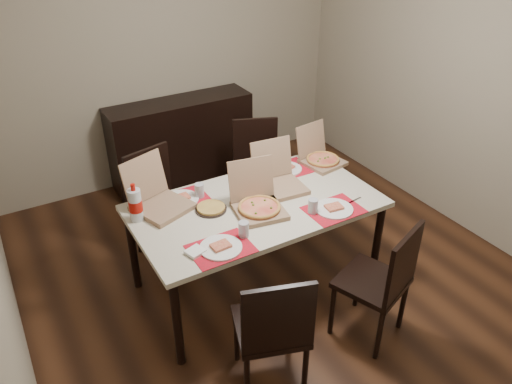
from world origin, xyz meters
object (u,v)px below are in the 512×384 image
at_px(soda_bottle, 136,205).
at_px(sideboard, 182,141).
at_px(dining_table, 256,211).
at_px(dip_bowl, 264,188).
at_px(chair_far_right, 257,165).
at_px(chair_far_left, 159,199).
at_px(chair_near_right, 383,279).
at_px(pizza_box_center, 258,204).
at_px(chair_near_left, 273,328).

bearing_deg(soda_bottle, sideboard, 58.37).
relative_size(sideboard, dining_table, 0.83).
distance_m(dip_bowl, soda_bottle, 0.98).
bearing_deg(soda_bottle, chair_far_right, 26.17).
bearing_deg(chair_far_left, chair_near_right, -61.84).
height_order(pizza_box_center, soda_bottle, pizza_box_center).
bearing_deg(chair_near_right, chair_far_right, 86.81).
bearing_deg(dip_bowl, sideboard, 88.86).
bearing_deg(chair_near_left, soda_bottle, 109.38).
bearing_deg(chair_near_right, dining_table, 115.92).
relative_size(dining_table, chair_near_left, 1.94).
xyz_separation_m(chair_near_right, dip_bowl, (-0.29, 1.05, 0.25)).
distance_m(chair_far_left, pizza_box_center, 1.03).
relative_size(chair_near_right, chair_far_left, 1.00).
bearing_deg(dip_bowl, chair_far_right, 63.03).
xyz_separation_m(pizza_box_center, dip_bowl, (0.19, 0.23, -0.04)).
height_order(chair_far_left, soda_bottle, soda_bottle).
relative_size(chair_far_left, chair_far_right, 1.00).
relative_size(sideboard, soda_bottle, 5.29).
bearing_deg(pizza_box_center, dip_bowl, 50.40).
bearing_deg(pizza_box_center, chair_near_left, -114.78).
bearing_deg(chair_far_right, dining_table, -120.81).
bearing_deg(chair_far_left, dip_bowl, -46.63).
relative_size(chair_near_left, soda_bottle, 3.28).
xyz_separation_m(chair_near_right, pizza_box_center, (-0.48, 0.82, 0.29)).
bearing_deg(dining_table, chair_near_left, -114.57).
xyz_separation_m(sideboard, chair_near_right, (0.26, -2.78, 0.06)).
bearing_deg(soda_bottle, dip_bowl, -5.97).
bearing_deg(chair_near_left, sideboard, 77.81).
bearing_deg(dining_table, chair_near_right, -64.08).
bearing_deg(chair_far_right, pizza_box_center, -120.15).
bearing_deg(dip_bowl, chair_near_left, -118.38).
xyz_separation_m(sideboard, pizza_box_center, (-0.22, -1.96, 0.36)).
bearing_deg(dining_table, sideboard, 84.34).
distance_m(chair_near_left, soda_bottle, 1.27).
xyz_separation_m(dining_table, chair_near_right, (0.44, -0.91, -0.17)).
height_order(chair_near_left, chair_far_right, same).
xyz_separation_m(chair_far_right, soda_bottle, (-1.36, -0.67, 0.36)).
bearing_deg(soda_bottle, pizza_box_center, -22.62).
xyz_separation_m(chair_far_left, pizza_box_center, (0.44, -0.89, 0.29)).
xyz_separation_m(chair_far_left, soda_bottle, (-0.34, -0.56, 0.36)).
height_order(chair_near_left, soda_bottle, soda_bottle).
bearing_deg(chair_far_left, chair_near_left, -87.99).
distance_m(chair_near_left, pizza_box_center, 0.95).
distance_m(sideboard, chair_near_left, 2.84).
distance_m(chair_far_right, dip_bowl, 0.90).
height_order(chair_near_left, dip_bowl, chair_near_left).
distance_m(sideboard, pizza_box_center, 2.00).
bearing_deg(pizza_box_center, dining_table, 67.51).
xyz_separation_m(chair_far_left, chair_far_right, (1.02, 0.11, 0.00)).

